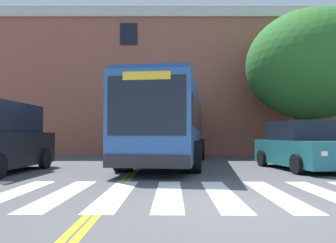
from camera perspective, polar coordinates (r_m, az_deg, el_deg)
ground_plane at (r=6.08m, az=11.95°, el=-14.37°), size 120.00×120.00×0.00m
crosswalk at (r=7.22m, az=4.92°, el=-12.47°), size 15.37×3.96×0.01m
lane_line_yellow_inner at (r=21.16m, az=-3.30°, el=-5.86°), size 0.12×36.00×0.01m
lane_line_yellow_outer at (r=21.15m, az=-2.86°, el=-5.87°), size 0.12×36.00×0.01m
city_bus at (r=14.64m, az=0.53°, el=-0.44°), size 3.94×11.31×3.34m
car_teal_far_lane at (r=13.19m, az=22.38°, el=-4.18°), size 2.51×4.72×1.80m
street_tree_curbside_large at (r=19.32m, az=23.93°, el=9.00°), size 7.88×7.89×7.94m
building_facade at (r=26.08m, az=6.89°, el=5.34°), size 41.67×10.13×9.58m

